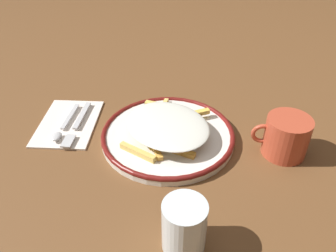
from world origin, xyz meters
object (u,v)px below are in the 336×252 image
Objects in this scene: napkin at (68,122)px; spoon at (62,128)px; plate at (168,135)px; water_glass at (184,226)px; coffee_mug at (286,136)px; fries_heap at (167,125)px; fork at (78,124)px.

spoon is (0.00, 0.03, 0.01)m from napkin.
plate is 0.28m from water_glass.
water_glass reaches higher than coffee_mug.
plate is 1.96× the size of spoon.
spoon reaches higher than napkin.
fries_heap reaches higher than spoon.
plate is at bearing -96.46° from fries_heap.
fork is (0.22, -0.03, -0.03)m from fries_heap.
fries_heap is at bearing 169.87° from napkin.
plate is 1.55× the size of napkin.
fries_heap is 0.25m from coffee_mug.
fork is 0.47m from coffee_mug.
water_glass is (-0.29, 0.31, 0.04)m from napkin.
spoon is (0.03, 0.02, 0.00)m from fork.
water_glass reaches higher than fries_heap.
fork is at bearing -6.14° from coffee_mug.
plate is at bearing 173.36° from fork.
fries_heap is 1.76× the size of spoon.
napkin is at bearing -10.13° from fries_heap.
coffee_mug is at bearing 174.29° from plate.
spoon is at bearing -0.58° from plate.
fork is 1.16× the size of spoon.
plate is 0.25m from spoon.
napkin is 0.03m from fork.
water_glass is at bearing 137.07° from spoon.
water_glass is 0.77× the size of coffee_mug.
napkin is (0.24, -0.04, -0.04)m from fries_heap.
water_glass is (-0.29, 0.27, 0.03)m from spoon.
plate is 0.25m from napkin.
napkin is (0.24, -0.04, -0.01)m from plate.
fork is at bearing -6.64° from plate.
fries_heap is at bearing -79.46° from water_glass.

